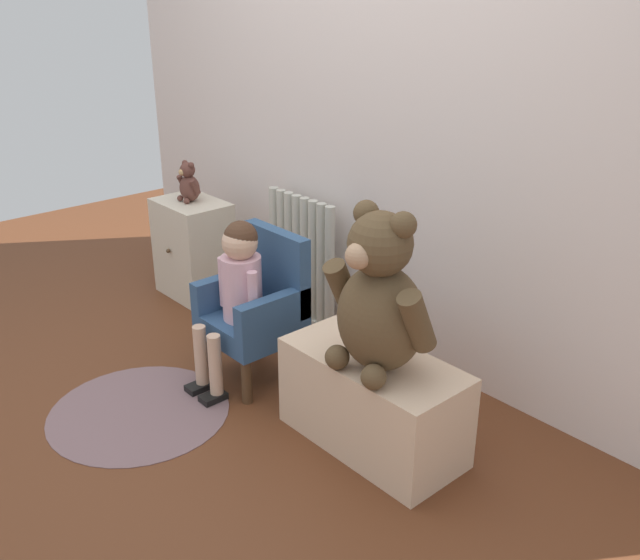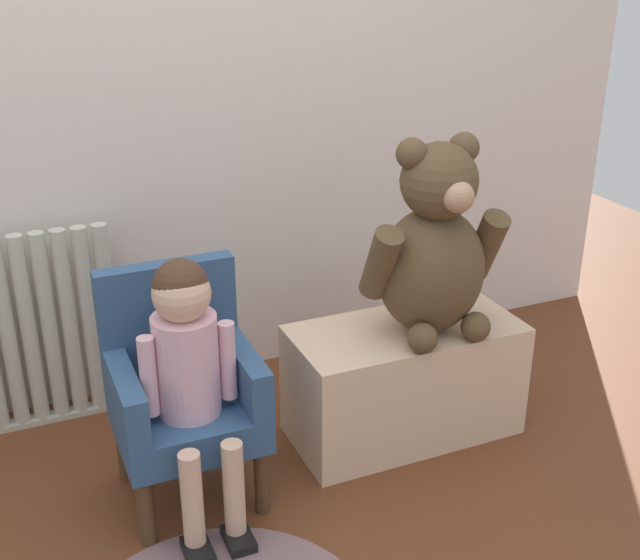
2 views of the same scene
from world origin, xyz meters
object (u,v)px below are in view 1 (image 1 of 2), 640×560
(large_teddy_bear, at_px, (380,300))
(child_armchair, at_px, (258,306))
(small_dresser, at_px, (194,249))
(radiator, at_px, (301,259))
(child_figure, at_px, (237,281))
(floor_rug, at_px, (139,412))
(small_teddy_bear, at_px, (189,184))
(low_bench, at_px, (373,401))

(large_teddy_bear, bearing_deg, child_armchair, 177.00)
(small_dresser, bearing_deg, large_teddy_bear, -9.87)
(small_dresser, bearing_deg, child_armchair, -15.26)
(small_dresser, bearing_deg, radiator, 23.24)
(small_dresser, height_order, child_figure, child_figure)
(radiator, bearing_deg, floor_rug, -77.00)
(child_armchair, distance_m, small_teddy_bear, 1.02)
(child_figure, relative_size, low_bench, 1.04)
(small_dresser, bearing_deg, low_bench, -8.79)
(child_figure, distance_m, low_bench, 0.77)
(radiator, distance_m, child_figure, 0.72)
(small_dresser, xyz_separation_m, floor_rug, (0.86, -0.82, -0.27))
(low_bench, relative_size, large_teddy_bear, 1.19)
(radiator, bearing_deg, child_figure, -62.39)
(floor_rug, bearing_deg, small_dresser, 136.14)
(low_bench, xyz_separation_m, large_teddy_bear, (0.06, -0.04, 0.45))
(low_bench, bearing_deg, child_figure, -171.30)
(low_bench, bearing_deg, child_armchair, -179.86)
(small_dresser, relative_size, floor_rug, 0.73)
(low_bench, bearing_deg, small_dresser, 171.21)
(radiator, distance_m, child_armchair, 0.61)
(child_armchair, xyz_separation_m, small_teddy_bear, (-0.94, 0.26, 0.30))
(child_armchair, relative_size, large_teddy_bear, 1.10)
(radiator, height_order, floor_rug, radiator)
(radiator, distance_m, small_teddy_bear, 0.74)
(child_armchair, height_order, large_teddy_bear, large_teddy_bear)
(radiator, bearing_deg, small_teddy_bear, -157.22)
(radiator, bearing_deg, low_bench, -26.58)
(child_figure, xyz_separation_m, floor_rug, (-0.07, -0.46, -0.48))
(radiator, bearing_deg, large_teddy_bear, -27.16)
(child_figure, bearing_deg, small_teddy_bear, 158.87)
(large_teddy_bear, relative_size, small_teddy_bear, 2.74)
(small_teddy_bear, bearing_deg, small_dresser, -22.46)
(large_teddy_bear, bearing_deg, small_teddy_bear, 170.07)
(small_dresser, xyz_separation_m, small_teddy_bear, (-0.01, 0.00, 0.37))
(low_bench, distance_m, small_teddy_bear, 1.72)
(radiator, relative_size, small_dresser, 1.21)
(child_figure, bearing_deg, small_dresser, 158.88)
(large_teddy_bear, distance_m, small_teddy_bear, 1.72)
(small_dresser, relative_size, low_bench, 0.76)
(small_teddy_bear, bearing_deg, child_armchair, -15.32)
(radiator, xyz_separation_m, low_bench, (1.03, -0.51, -0.14))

